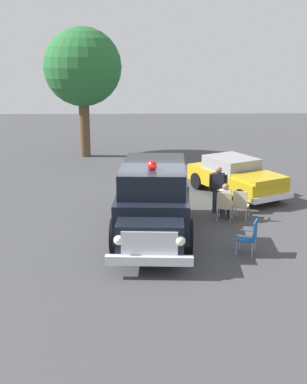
{
  "coord_description": "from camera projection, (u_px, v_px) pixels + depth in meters",
  "views": [
    {
      "loc": [
        -0.33,
        -15.5,
        5.79
      ],
      "look_at": [
        -0.0,
        0.29,
        1.35
      ],
      "focal_mm": 49.43,
      "sensor_mm": 36.0,
      "label": 1
    }
  ],
  "objects": [
    {
      "name": "ground_plane",
      "position": [
        154.0,
        236.0,
        16.49
      ],
      "size": [
        60.0,
        60.0,
        0.0
      ],
      "primitive_type": "plane",
      "color": "#424244"
    },
    {
      "name": "vintage_fire_truck",
      "position": [
        153.0,
        199.0,
        16.22
      ],
      "size": [
        2.58,
        6.06,
        2.59
      ],
      "color": "black",
      "rests_on": "ground"
    },
    {
      "name": "classic_hot_rod",
      "position": [
        236.0,
        176.0,
        20.82
      ],
      "size": [
        3.7,
        4.71,
        1.46
      ],
      "color": "black",
      "rests_on": "ground"
    },
    {
      "name": "lawn_chair_near_truck",
      "position": [
        225.0,
        204.0,
        17.74
      ],
      "size": [
        0.62,
        0.62,
        1.02
      ],
      "color": "#B7BABF",
      "rests_on": "ground"
    },
    {
      "name": "lawn_chair_by_car",
      "position": [
        241.0,
        203.0,
        17.89
      ],
      "size": [
        0.65,
        0.65,
        1.02
      ],
      "color": "#B7BABF",
      "rests_on": "ground"
    },
    {
      "name": "lawn_chair_spare",
      "position": [
        251.0,
        235.0,
        14.89
      ],
      "size": [
        0.64,
        0.64,
        1.02
      ],
      "color": "#B7BABF",
      "rests_on": "ground"
    },
    {
      "name": "spectator_seated",
      "position": [
        225.0,
        200.0,
        17.83
      ],
      "size": [
        0.51,
        0.62,
        1.29
      ],
      "color": "#383842",
      "rests_on": "ground"
    },
    {
      "name": "spectator_standing",
      "position": [
        218.0,
        186.0,
        18.52
      ],
      "size": [
        0.64,
        0.37,
        1.68
      ],
      "color": "#2D334C",
      "rests_on": "ground"
    },
    {
      "name": "oak_tree_left",
      "position": [
        83.0,
        68.0,
        26.98
      ],
      "size": [
        4.01,
        4.01,
        6.66
      ],
      "color": "brown",
      "rests_on": "ground"
    }
  ]
}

